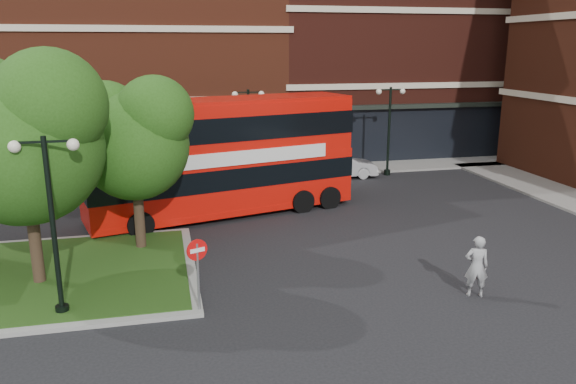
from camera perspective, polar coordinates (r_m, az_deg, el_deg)
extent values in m
plane|color=black|center=(16.81, -2.85, -10.81)|extent=(120.00, 120.00, 0.00)
cube|color=slate|center=(32.37, -7.97, 1.73)|extent=(44.00, 3.00, 0.12)
cube|color=#612817|center=(39.34, -21.38, 13.37)|extent=(26.00, 12.00, 14.00)
cube|color=#471911|center=(42.34, 10.59, 15.48)|extent=(18.00, 12.00, 16.00)
cylinder|color=#2D2116|center=(18.66, -24.46, -3.09)|extent=(0.36, 0.36, 3.92)
sphere|color=#224B12|center=(18.13, -25.25, 4.10)|extent=(4.60, 4.60, 4.60)
sphere|color=#224B12|center=(17.34, -23.03, 8.14)|extent=(3.22, 3.22, 3.22)
cylinder|color=#2D2116|center=(20.72, -14.95, -1.20)|extent=(0.36, 0.36, 3.47)
sphere|color=#224B12|center=(20.27, -15.34, 4.54)|extent=(3.80, 3.80, 3.80)
sphere|color=#224B12|center=(20.78, -18.07, 6.83)|extent=(2.85, 2.85, 2.85)
sphere|color=#224B12|center=(19.71, -13.38, 7.67)|extent=(2.66, 2.66, 2.66)
cylinder|color=black|center=(16.15, -22.73, -3.53)|extent=(0.14, 0.14, 5.00)
cylinder|color=black|center=(16.99, -21.94, -11.09)|extent=(0.36, 0.36, 0.30)
cube|color=black|center=(15.62, -23.58, 4.70)|extent=(1.40, 0.06, 0.06)
sphere|color=#F2EACC|center=(15.78, -26.04, 4.15)|extent=(0.32, 0.32, 0.32)
sphere|color=#F2EACC|center=(15.52, -21.00, 4.52)|extent=(0.32, 0.32, 0.32)
cylinder|color=black|center=(30.18, -3.99, 5.63)|extent=(0.14, 0.14, 5.00)
cylinder|color=black|center=(30.64, -3.92, 1.28)|extent=(0.36, 0.36, 0.30)
cube|color=black|center=(29.91, -4.08, 10.08)|extent=(1.40, 0.06, 0.06)
sphere|color=#F2EACC|center=(29.82, -5.42, 9.84)|extent=(0.32, 0.32, 0.32)
sphere|color=#F2EACC|center=(30.03, -2.73, 9.92)|extent=(0.32, 0.32, 0.32)
cylinder|color=black|center=(32.38, 10.21, 6.04)|extent=(0.14, 0.14, 5.00)
cylinder|color=black|center=(32.80, 10.03, 1.98)|extent=(0.36, 0.36, 0.30)
cube|color=black|center=(32.12, 10.40, 10.19)|extent=(1.40, 0.06, 0.06)
sphere|color=#F2EACC|center=(31.86, 9.22, 10.03)|extent=(0.32, 0.32, 0.32)
sphere|color=#F2EACC|center=(32.40, 11.55, 10.00)|extent=(0.32, 0.32, 0.32)
cube|color=red|center=(24.56, -6.63, 1.29)|extent=(11.92, 5.52, 2.22)
cube|color=red|center=(24.14, -6.79, 6.42)|extent=(11.80, 5.46, 2.22)
cube|color=black|center=(24.13, -6.80, 6.68)|extent=(11.92, 5.52, 1.00)
cube|color=silver|center=(23.08, -5.50, 3.41)|extent=(8.44, 2.26, 0.58)
imported|color=gray|center=(17.53, 18.61, -7.17)|extent=(0.79, 0.65, 1.87)
imported|color=#B7BABF|center=(31.65, -13.10, 2.27)|extent=(3.76, 1.53, 1.28)
imported|color=silver|center=(31.71, 5.33, 2.68)|extent=(4.20, 1.76, 1.35)
cylinder|color=slate|center=(15.75, -9.11, -8.70)|extent=(0.07, 0.07, 2.06)
cylinder|color=red|center=(15.44, -9.24, -5.83)|extent=(0.57, 0.26, 0.60)
cube|color=white|center=(15.44, -9.24, -5.83)|extent=(0.41, 0.19, 0.11)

